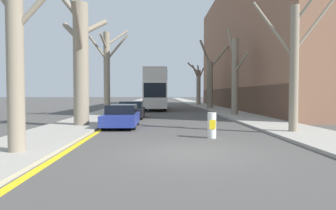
# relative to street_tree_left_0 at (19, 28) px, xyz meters

# --- Properties ---
(ground_plane) EXTENTS (300.00, 300.00, 0.00)m
(ground_plane) POSITION_rel_street_tree_left_0_xyz_m (5.20, 0.03, -3.86)
(ground_plane) COLOR #4C4947
(sidewalk_left) EXTENTS (3.20, 120.00, 0.12)m
(sidewalk_left) POSITION_rel_street_tree_left_0_xyz_m (-0.52, 50.03, -3.80)
(sidewalk_left) COLOR #A39E93
(sidewalk_left) RESTS_ON ground
(sidewalk_right) EXTENTS (3.20, 120.00, 0.12)m
(sidewalk_right) POSITION_rel_street_tree_left_0_xyz_m (10.92, 50.03, -3.80)
(sidewalk_right) COLOR #A39E93
(sidewalk_right) RESTS_ON ground
(building_facade_right) EXTENTS (10.08, 37.80, 15.69)m
(building_facade_right) POSITION_rel_street_tree_left_0_xyz_m (17.51, 27.29, 3.97)
(building_facade_right) COLOR #93664C
(building_facade_right) RESTS_ON ground
(kerb_line_stripe) EXTENTS (0.24, 120.00, 0.01)m
(kerb_line_stripe) POSITION_rel_street_tree_left_0_xyz_m (1.26, 50.03, -3.85)
(kerb_line_stripe) COLOR yellow
(kerb_line_stripe) RESTS_ON ground
(street_tree_left_0) EXTENTS (3.33, 2.68, 8.03)m
(street_tree_left_0) POSITION_rel_street_tree_left_0_xyz_m (0.00, 0.00, 0.00)
(street_tree_left_0) COLOR gray
(street_tree_left_0) RESTS_ON ground
(street_tree_left_1) EXTENTS (3.70, 5.08, 8.68)m
(street_tree_left_1) POSITION_rel_street_tree_left_0_xyz_m (-0.18, 7.70, 0.02)
(street_tree_left_1) COLOR gray
(street_tree_left_1) RESTS_ON ground
(street_tree_left_2) EXTENTS (3.00, 3.11, 7.35)m
(street_tree_left_2) POSITION_rel_street_tree_left_0_xyz_m (0.00, 15.46, -0.06)
(street_tree_left_2) COLOR gray
(street_tree_left_2) RESTS_ON ground
(street_tree_right_0) EXTENTS (3.42, 2.02, 7.13)m
(street_tree_right_0) POSITION_rel_street_tree_left_0_xyz_m (10.51, 4.44, -0.54)
(street_tree_right_0) COLOR gray
(street_tree_right_0) RESTS_ON ground
(street_tree_right_1) EXTENTS (0.91, 4.22, 7.77)m
(street_tree_right_1) POSITION_rel_street_tree_left_0_xyz_m (10.60, 15.64, -0.26)
(street_tree_right_1) COLOR gray
(street_tree_right_1) RESTS_ON ground
(street_tree_right_2) EXTENTS (3.62, 3.66, 8.23)m
(street_tree_right_2) POSITION_rel_street_tree_left_0_xyz_m (10.46, 27.02, -0.43)
(street_tree_right_2) COLOR gray
(street_tree_right_2) RESTS_ON ground
(street_tree_right_3) EXTENTS (2.92, 2.27, 6.80)m
(street_tree_right_3) POSITION_rel_street_tree_left_0_xyz_m (10.48, 38.24, -0.62)
(street_tree_right_3) COLOR gray
(street_tree_right_3) RESTS_ON ground
(double_decker_bus) EXTENTS (2.49, 11.34, 4.56)m
(double_decker_bus) POSITION_rel_street_tree_left_0_xyz_m (3.83, 25.98, -1.28)
(double_decker_bus) COLOR silver
(double_decker_bus) RESTS_ON ground
(parked_car_0) EXTENTS (1.79, 3.96, 1.25)m
(parked_car_0) POSITION_rel_street_tree_left_0_xyz_m (2.16, 7.39, -3.26)
(parked_car_0) COLOR navy
(parked_car_0) RESTS_ON ground
(parked_car_1) EXTENTS (1.85, 3.97, 1.29)m
(parked_car_1) POSITION_rel_street_tree_left_0_xyz_m (2.16, 13.41, -3.24)
(parked_car_1) COLOR black
(parked_car_1) RESTS_ON ground
(traffic_bollard) EXTENTS (0.37, 0.38, 1.07)m
(traffic_bollard) POSITION_rel_street_tree_left_0_xyz_m (6.46, 3.18, -3.32)
(traffic_bollard) COLOR white
(traffic_bollard) RESTS_ON ground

